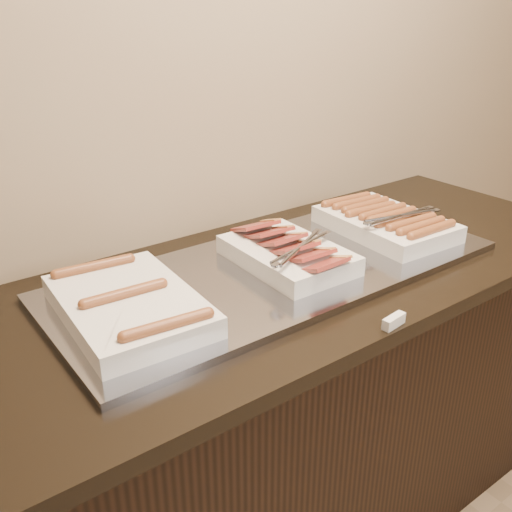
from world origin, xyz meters
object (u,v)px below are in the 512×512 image
at_px(counter, 277,408).
at_px(dish_right, 386,222).
at_px(dish_left, 129,305).
at_px(dish_center, 288,253).
at_px(warming_tray, 279,270).

height_order(counter, dish_right, dish_right).
xyz_separation_m(dish_left, dish_center, (0.45, -0.00, 0.01)).
bearing_deg(dish_right, counter, -177.32).
distance_m(warming_tray, dish_left, 0.43).
xyz_separation_m(counter, warming_tray, (-0.00, 0.00, 0.46)).
height_order(counter, dish_left, dish_left).
bearing_deg(counter, dish_right, -0.48).
relative_size(counter, warming_tray, 1.72).
bearing_deg(dish_left, counter, 3.37).
xyz_separation_m(warming_tray, dish_right, (0.41, -0.00, 0.04)).
distance_m(warming_tray, dish_center, 0.05).
bearing_deg(warming_tray, dish_right, -0.47).
bearing_deg(dish_center, dish_left, -179.11).
relative_size(warming_tray, dish_right, 3.01).
bearing_deg(warming_tray, dish_left, 180.00).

